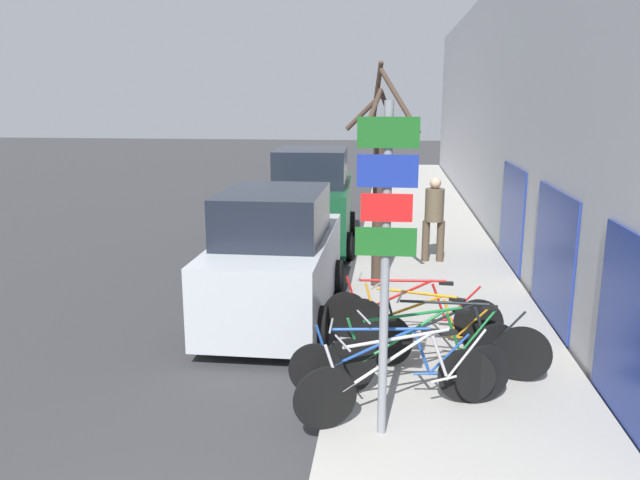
{
  "coord_description": "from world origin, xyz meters",
  "views": [
    {
      "loc": [
        1.67,
        -3.07,
        3.58
      ],
      "look_at": [
        0.73,
        5.29,
        1.66
      ],
      "focal_mm": 35.0,
      "sensor_mm": 36.0,
      "label": 1
    }
  ],
  "objects_px": {
    "bicycle_3": "(452,343)",
    "parked_car_0": "(276,260)",
    "bicycle_0": "(408,381)",
    "bicycle_1": "(391,368)",
    "bicycle_5": "(411,315)",
    "street_tree": "(379,183)",
    "bicycle_4": "(424,328)",
    "pedestrian_near": "(434,213)",
    "signpost": "(386,249)",
    "bicycle_2": "(423,354)",
    "parked_car_1": "(312,202)"
  },
  "relations": [
    {
      "from": "bicycle_3",
      "to": "parked_car_0",
      "type": "height_order",
      "value": "parked_car_0"
    },
    {
      "from": "bicycle_0",
      "to": "bicycle_1",
      "type": "relative_size",
      "value": 1.0
    },
    {
      "from": "bicycle_5",
      "to": "bicycle_0",
      "type": "bearing_deg",
      "value": -178.77
    },
    {
      "from": "bicycle_1",
      "to": "street_tree",
      "type": "height_order",
      "value": "street_tree"
    },
    {
      "from": "bicycle_5",
      "to": "street_tree",
      "type": "relative_size",
      "value": 0.63
    },
    {
      "from": "bicycle_3",
      "to": "bicycle_4",
      "type": "bearing_deg",
      "value": 40.01
    },
    {
      "from": "pedestrian_near",
      "to": "street_tree",
      "type": "relative_size",
      "value": 0.44
    },
    {
      "from": "parked_car_0",
      "to": "pedestrian_near",
      "type": "height_order",
      "value": "parked_car_0"
    },
    {
      "from": "bicycle_4",
      "to": "pedestrian_near",
      "type": "bearing_deg",
      "value": 17.83
    },
    {
      "from": "signpost",
      "to": "bicycle_0",
      "type": "xyz_separation_m",
      "value": [
        0.27,
        0.41,
        -1.58
      ]
    },
    {
      "from": "parked_car_0",
      "to": "pedestrian_near",
      "type": "bearing_deg",
      "value": 51.57
    },
    {
      "from": "bicycle_5",
      "to": "pedestrian_near",
      "type": "height_order",
      "value": "pedestrian_near"
    },
    {
      "from": "bicycle_1",
      "to": "bicycle_5",
      "type": "bearing_deg",
      "value": -10.16
    },
    {
      "from": "bicycle_4",
      "to": "bicycle_1",
      "type": "bearing_deg",
      "value": -175.4
    },
    {
      "from": "signpost",
      "to": "bicycle_3",
      "type": "relative_size",
      "value": 1.43
    },
    {
      "from": "bicycle_0",
      "to": "bicycle_2",
      "type": "distance_m",
      "value": 0.77
    },
    {
      "from": "bicycle_0",
      "to": "bicycle_3",
      "type": "relative_size",
      "value": 1.0
    },
    {
      "from": "bicycle_3",
      "to": "bicycle_5",
      "type": "distance_m",
      "value": 1.11
    },
    {
      "from": "parked_car_1",
      "to": "pedestrian_near",
      "type": "height_order",
      "value": "parked_car_1"
    },
    {
      "from": "bicycle_0",
      "to": "pedestrian_near",
      "type": "relative_size",
      "value": 1.32
    },
    {
      "from": "parked_car_1",
      "to": "bicycle_1",
      "type": "bearing_deg",
      "value": -78.61
    },
    {
      "from": "parked_car_0",
      "to": "bicycle_0",
      "type": "bearing_deg",
      "value": -58.06
    },
    {
      "from": "bicycle_1",
      "to": "bicycle_2",
      "type": "bearing_deg",
      "value": -45.99
    },
    {
      "from": "bicycle_0",
      "to": "parked_car_1",
      "type": "xyz_separation_m",
      "value": [
        -2.11,
        8.5,
        0.53
      ]
    },
    {
      "from": "bicycle_4",
      "to": "bicycle_5",
      "type": "distance_m",
      "value": 0.48
    },
    {
      "from": "bicycle_3",
      "to": "parked_car_1",
      "type": "height_order",
      "value": "parked_car_1"
    },
    {
      "from": "bicycle_2",
      "to": "parked_car_1",
      "type": "relative_size",
      "value": 0.58
    },
    {
      "from": "bicycle_0",
      "to": "bicycle_2",
      "type": "xyz_separation_m",
      "value": [
        0.2,
        0.74,
        0.0
      ]
    },
    {
      "from": "bicycle_5",
      "to": "bicycle_1",
      "type": "bearing_deg",
      "value": 174.95
    },
    {
      "from": "bicycle_2",
      "to": "bicycle_4",
      "type": "xyz_separation_m",
      "value": [
        0.06,
        0.96,
        -0.03
      ]
    },
    {
      "from": "bicycle_4",
      "to": "parked_car_0",
      "type": "xyz_separation_m",
      "value": [
        -2.33,
        1.65,
        0.45
      ]
    },
    {
      "from": "bicycle_2",
      "to": "bicycle_3",
      "type": "distance_m",
      "value": 0.57
    },
    {
      "from": "bicycle_2",
      "to": "bicycle_5",
      "type": "bearing_deg",
      "value": -17.15
    },
    {
      "from": "parked_car_0",
      "to": "parked_car_1",
      "type": "height_order",
      "value": "parked_car_1"
    },
    {
      "from": "bicycle_3",
      "to": "pedestrian_near",
      "type": "height_order",
      "value": "pedestrian_near"
    },
    {
      "from": "bicycle_1",
      "to": "parked_car_1",
      "type": "distance_m",
      "value": 8.39
    },
    {
      "from": "bicycle_0",
      "to": "pedestrian_near",
      "type": "distance_m",
      "value": 6.88
    },
    {
      "from": "parked_car_0",
      "to": "street_tree",
      "type": "relative_size",
      "value": 1.04
    },
    {
      "from": "signpost",
      "to": "bicycle_4",
      "type": "xyz_separation_m",
      "value": [
        0.53,
        2.11,
        -1.6
      ]
    },
    {
      "from": "bicycle_1",
      "to": "bicycle_4",
      "type": "bearing_deg",
      "value": -19.29
    },
    {
      "from": "bicycle_0",
      "to": "bicycle_5",
      "type": "distance_m",
      "value": 2.16
    },
    {
      "from": "bicycle_2",
      "to": "bicycle_4",
      "type": "bearing_deg",
      "value": -24.53
    },
    {
      "from": "bicycle_3",
      "to": "pedestrian_near",
      "type": "bearing_deg",
      "value": 7.96
    },
    {
      "from": "bicycle_3",
      "to": "street_tree",
      "type": "height_order",
      "value": "street_tree"
    },
    {
      "from": "bicycle_2",
      "to": "parked_car_1",
      "type": "xyz_separation_m",
      "value": [
        -2.31,
        7.76,
        0.53
      ]
    },
    {
      "from": "parked_car_1",
      "to": "pedestrian_near",
      "type": "distance_m",
      "value": 3.29
    },
    {
      "from": "parked_car_0",
      "to": "parked_car_1",
      "type": "distance_m",
      "value": 5.14
    },
    {
      "from": "signpost",
      "to": "bicycle_4",
      "type": "bearing_deg",
      "value": 75.81
    },
    {
      "from": "bicycle_3",
      "to": "bicycle_4",
      "type": "xyz_separation_m",
      "value": [
        -0.33,
        0.55,
        -0.02
      ]
    },
    {
      "from": "parked_car_1",
      "to": "parked_car_0",
      "type": "bearing_deg",
      "value": -91.42
    }
  ]
}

